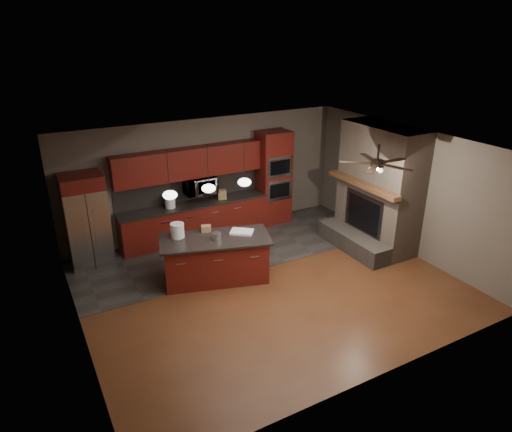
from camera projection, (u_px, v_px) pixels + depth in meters
ground at (268, 284)px, 9.08m from camera, size 7.00×7.00×0.00m
ceiling at (270, 147)px, 7.99m from camera, size 7.00×6.00×0.02m
back_wall at (206, 177)px, 10.96m from camera, size 7.00×0.02×2.80m
right_wall at (406, 190)px, 10.08m from camera, size 0.02×6.00×2.80m
left_wall at (72, 263)px, 6.99m from camera, size 0.02×6.00×2.80m
slate_tile_patch at (229, 248)px, 10.54m from camera, size 7.00×2.40×0.01m
fireplace_column at (377, 192)px, 10.24m from camera, size 1.30×2.10×2.80m
back_cabinetry at (193, 203)px, 10.74m from camera, size 3.59×0.64×2.20m
oven_tower at (273, 178)px, 11.55m from camera, size 0.80×0.63×2.38m
microwave at (200, 185)px, 10.68m from camera, size 0.73×0.41×0.50m
refrigerator at (87, 220)px, 9.53m from camera, size 0.85×0.75×1.99m
kitchen_island at (216, 259)px, 9.10m from camera, size 2.34×1.56×0.92m
white_bucket at (177, 230)px, 8.90m from camera, size 0.33×0.33×0.29m
paint_can at (217, 236)px, 8.86m from camera, size 0.20×0.20×0.13m
paint_tray at (242, 232)px, 9.13m from camera, size 0.54×0.51×0.04m
cardboard_box at (206, 229)px, 9.18m from camera, size 0.24×0.20×0.13m
counter_bucket at (170, 202)px, 10.40m from camera, size 0.25×0.25×0.27m
counter_box at (222, 195)px, 10.94m from camera, size 0.24×0.21×0.22m
pendant_left at (170, 195)px, 8.16m from camera, size 0.26×0.26×0.92m
pendant_center at (209, 188)px, 8.49m from camera, size 0.26×0.26×0.92m
pendant_right at (244, 182)px, 8.82m from camera, size 0.26×0.26×0.92m
ceiling_fan at (377, 163)px, 8.28m from camera, size 1.27×1.33×0.41m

